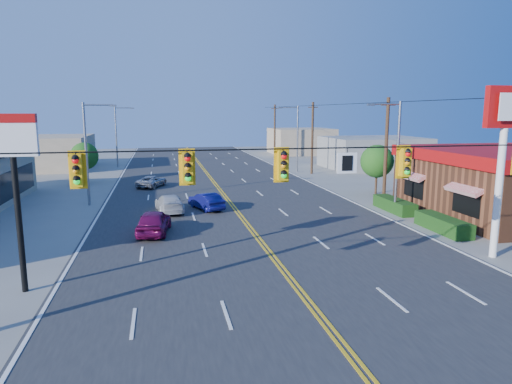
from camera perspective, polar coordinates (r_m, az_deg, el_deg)
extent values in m
plane|color=gray|center=(17.77, 7.02, -14.22)|extent=(160.00, 160.00, 0.00)
cube|color=#2D2D30|center=(36.44, -3.17, -1.49)|extent=(20.00, 120.00, 0.06)
cylinder|color=black|center=(16.27, 7.47, 5.44)|extent=(24.00, 0.05, 0.05)
cube|color=white|center=(16.76, 11.31, 3.57)|extent=(0.75, 0.04, 0.75)
cube|color=#D89E0C|center=(15.64, -21.49, 2.53)|extent=(0.55, 0.34, 1.25)
cube|color=#D89E0C|center=(15.44, -8.57, 3.03)|extent=(0.55, 0.34, 1.25)
cube|color=#D89E0C|center=(15.97, 3.35, 3.35)|extent=(0.55, 0.34, 1.25)
cube|color=#D89E0C|center=(17.79, 18.15, 3.55)|extent=(0.55, 0.34, 1.25)
cube|color=#194214|center=(32.81, 19.39, -2.58)|extent=(1.20, 9.00, 0.90)
cylinder|color=white|center=(25.59, 28.08, 0.34)|extent=(0.36, 0.36, 7.00)
cube|color=#A50C0C|center=(25.32, 28.82, 9.30)|extent=(2.20, 0.36, 2.00)
cylinder|color=black|center=(20.56, -27.52, -3.14)|extent=(0.24, 0.24, 6.00)
cube|color=white|center=(20.14, -28.25, 5.77)|extent=(1.90, 0.30, 1.30)
cylinder|color=gray|center=(33.73, 17.26, 3.98)|extent=(0.20, 0.20, 8.00)
cylinder|color=gray|center=(33.05, 15.91, 10.53)|extent=(2.20, 0.12, 0.12)
cube|color=gray|center=(32.56, 14.16, 10.54)|extent=(0.50, 0.25, 0.15)
cylinder|color=gray|center=(55.86, 5.21, 6.59)|extent=(0.20, 0.20, 8.00)
cylinder|color=gray|center=(55.45, 4.17, 10.50)|extent=(2.20, 0.12, 0.12)
cube|color=gray|center=(55.16, 3.05, 10.47)|extent=(0.50, 0.25, 0.15)
cylinder|color=gray|center=(37.87, -20.45, 4.41)|extent=(0.20, 0.20, 8.00)
cylinder|color=gray|center=(37.58, -19.12, 10.26)|extent=(2.20, 0.12, 0.12)
cube|color=gray|center=(37.47, -17.42, 10.27)|extent=(0.50, 0.25, 0.15)
cylinder|color=gray|center=(63.64, -17.06, 6.60)|extent=(0.20, 0.20, 8.00)
cylinder|color=gray|center=(63.47, -16.24, 10.07)|extent=(2.20, 0.12, 0.12)
cube|color=gray|center=(63.40, -15.23, 10.07)|extent=(0.50, 0.25, 0.15)
cylinder|color=#47301E|center=(37.78, 15.93, 4.94)|extent=(0.28, 0.28, 8.40)
cylinder|color=#47301E|center=(54.32, 7.05, 6.67)|extent=(0.28, 0.28, 8.40)
cylinder|color=#47301E|center=(71.57, 2.36, 7.51)|extent=(0.28, 0.28, 8.40)
cylinder|color=#47301E|center=(42.27, 14.78, 1.19)|extent=(0.20, 0.20, 2.10)
sphere|color=#235B19|center=(42.03, 14.90, 3.74)|extent=(2.94, 2.94, 2.94)
cylinder|color=#47301E|center=(50.28, -20.53, 2.19)|extent=(0.20, 0.20, 2.00)
sphere|color=#235B19|center=(50.09, -20.66, 4.22)|extent=(2.80, 2.80, 2.80)
cube|color=gray|center=(61.93, 14.44, 4.79)|extent=(12.00, 10.00, 4.00)
cube|color=tan|center=(65.18, -24.90, 4.51)|extent=(11.00, 12.00, 4.20)
cube|color=tan|center=(81.22, 5.63, 6.35)|extent=(10.00, 10.00, 4.40)
imported|color=#670B40|center=(28.02, -12.65, -3.76)|extent=(2.30, 4.47, 1.45)
imported|color=navy|center=(34.36, -6.26, -1.23)|extent=(2.56, 4.01, 1.25)
imported|color=silver|center=(33.87, -10.78, -1.49)|extent=(2.23, 4.53, 1.27)
imported|color=#A09FA4|center=(45.49, -12.89, 1.23)|extent=(3.26, 4.34, 1.10)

